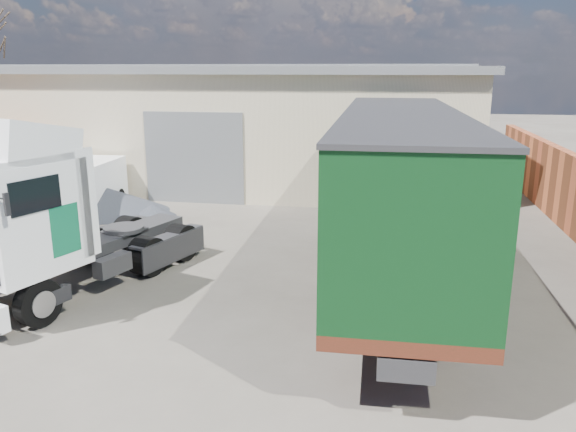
% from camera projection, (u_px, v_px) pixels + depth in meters
% --- Properties ---
extents(ground, '(120.00, 120.00, 0.00)m').
position_uv_depth(ground, '(135.00, 306.00, 12.68)').
color(ground, '#2B2923').
rests_on(ground, ground).
extents(warehouse, '(30.60, 12.60, 5.42)m').
position_uv_depth(warehouse, '(157.00, 121.00, 28.25)').
color(warehouse, beige).
rests_on(warehouse, ground).
extents(tractor_unit, '(4.28, 6.72, 4.30)m').
position_uv_depth(tractor_unit, '(45.00, 223.00, 12.74)').
color(tractor_unit, black).
rests_on(tractor_unit, ground).
extents(box_trailer, '(2.92, 12.77, 4.23)m').
position_uv_depth(box_trailer, '(398.00, 178.00, 13.86)').
color(box_trailer, '#2D2D30').
rests_on(box_trailer, ground).
extents(panel_van, '(2.04, 4.61, 1.85)m').
position_uv_depth(panel_van, '(76.00, 189.00, 20.39)').
color(panel_van, black).
rests_on(panel_van, ground).
extents(orange_skip, '(3.83, 3.09, 2.07)m').
position_uv_depth(orange_skip, '(23.00, 176.00, 23.34)').
color(orange_skip, '#2D2D30').
rests_on(orange_skip, ground).
extents(gravel_heap, '(6.09, 5.70, 0.93)m').
position_uv_depth(gravel_heap, '(106.00, 201.00, 20.92)').
color(gravel_heap, black).
rests_on(gravel_heap, ground).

